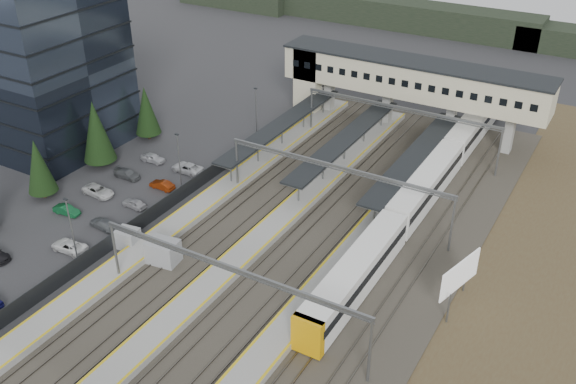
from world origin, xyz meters
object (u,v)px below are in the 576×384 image
Objects in this scene: relay_cabin_near at (163,252)px; relay_cabin_far at (128,238)px; billboard at (460,276)px; footbridge at (394,78)px; train at (425,187)px; office_building at (26,60)px.

relay_cabin_near reaches higher than relay_cabin_far.
billboard is at bearing 16.46° from relay_cabin_near.
footbridge is 0.65× the size of train.
train is (12.30, -19.08, -5.79)m from footbridge.
footbridge is 6.54× the size of billboard.
train is at bearing -57.20° from footbridge.
relay_cabin_far is 0.43× the size of billboard.
office_building is at bearing -168.97° from train.
office_building is 57.93m from train.
relay_cabin_far is at bearing -166.61° from billboard.
relay_cabin_near is at bearing -23.01° from office_building.
train is (56.00, 10.91, -10.06)m from office_building.
train reaches higher than relay_cabin_near.
footbridge is at bearing 122.80° from train.
train is (19.94, 26.23, 0.76)m from relay_cabin_near.
relay_cabin_far is (30.64, -14.92, -11.10)m from office_building.
footbridge reaches higher than train.
train is 10.09× the size of billboard.
office_building is 0.39× the size of train.
footbridge is at bearing 73.78° from relay_cabin_far.
office_building is 35.84m from relay_cabin_far.
office_building is at bearing -145.53° from footbridge.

